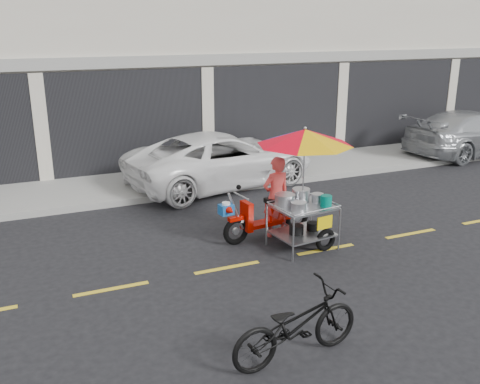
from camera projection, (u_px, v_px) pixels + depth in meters
name	position (u px, v px, depth m)	size (l,w,h in m)	color
ground	(326.00, 250.00, 10.06)	(90.00, 90.00, 0.00)	black
sidewalk	(220.00, 174.00, 14.86)	(45.00, 3.00, 0.15)	gray
shophouse_block	(241.00, 18.00, 19.12)	(36.00, 8.11, 10.40)	beige
centerline	(326.00, 249.00, 10.06)	(42.00, 0.10, 0.01)	gold
white_pickup	(222.00, 159.00, 13.87)	(2.31, 5.01, 1.39)	white
silver_pickup	(473.00, 133.00, 17.10)	(1.99, 4.89, 1.42)	#A4A8AC
near_bicycle	(296.00, 325.00, 6.66)	(0.64, 1.82, 0.96)	black
food_vendor_rig	(293.00, 170.00, 9.97)	(2.47, 1.97, 2.31)	black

